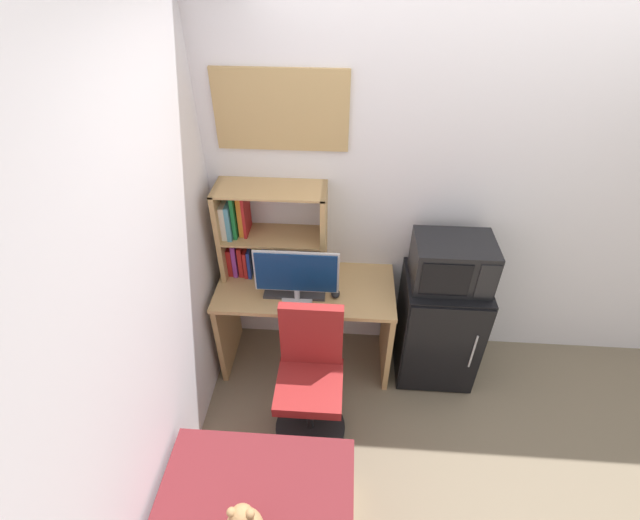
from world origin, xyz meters
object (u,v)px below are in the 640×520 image
hutch_bookshelf (257,231)px  keyboard (295,291)px  monitor (296,275)px  desk_chair (310,382)px  microwave (452,262)px  wall_corkboard (281,111)px  mini_fridge (438,327)px  computer_mouse (335,294)px

hutch_bookshelf → keyboard: 0.47m
keyboard → monitor: bearing=-72.5°
monitor → desk_chair: bearing=-73.9°
monitor → microwave: microwave is taller
microwave → wall_corkboard: bearing=166.0°
mini_fridge → wall_corkboard: 1.80m
mini_fridge → computer_mouse: bearing=-174.0°
microwave → wall_corkboard: wall_corkboard is taller
monitor → desk_chair: (0.12, -0.40, -0.52)m
computer_mouse → desk_chair: (-0.13, -0.46, -0.33)m
computer_mouse → monitor: bearing=-167.3°
computer_mouse → mini_fridge: bearing=6.0°
wall_corkboard → mini_fridge: bearing=-14.2°
microwave → wall_corkboard: (-1.08, 0.27, 0.84)m
microwave → desk_chair: size_ratio=0.52×
computer_mouse → mini_fridge: (0.73, 0.08, -0.34)m
desk_chair → hutch_bookshelf: bearing=120.4°
monitor → wall_corkboard: wall_corkboard is taller
keyboard → mini_fridge: size_ratio=0.48×
computer_mouse → keyboard: bearing=176.8°
computer_mouse → microwave: 0.77m
keyboard → wall_corkboard: (-0.08, 0.33, 1.08)m
computer_mouse → wall_corkboard: 1.18m
keyboard → microwave: bearing=3.7°
desk_chair → wall_corkboard: wall_corkboard is taller
desk_chair → keyboard: bearing=106.3°
hutch_bookshelf → microwave: bearing=-6.8°
keyboard → computer_mouse: (0.27, -0.02, 0.01)m
microwave → hutch_bookshelf: bearing=173.2°
keyboard → microwave: microwave is taller
mini_fridge → wall_corkboard: bearing=165.8°
hutch_bookshelf → computer_mouse: bearing=-23.3°
computer_mouse → wall_corkboard: (-0.35, 0.35, 1.08)m
monitor → mini_fridge: monitor is taller
mini_fridge → wall_corkboard: wall_corkboard is taller
hutch_bookshelf → keyboard: hutch_bookshelf is taller
hutch_bookshelf → wall_corkboard: bearing=32.7°
microwave → computer_mouse: bearing=-173.8°
keyboard → wall_corkboard: bearing=103.9°
mini_fridge → microwave: microwave is taller
hutch_bookshelf → microwave: size_ratio=1.43×
hutch_bookshelf → monitor: size_ratio=1.32×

